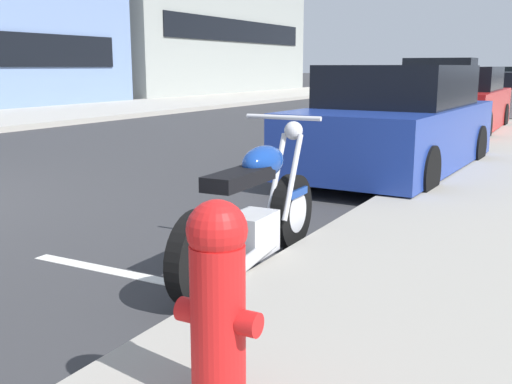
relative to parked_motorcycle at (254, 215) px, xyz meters
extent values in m
cube|color=#ADA89E|center=(11.51, 12.03, -0.35)|extent=(120.00, 5.00, 0.14)
cube|color=silver|center=(-0.49, 0.54, -0.42)|extent=(0.12, 2.20, 0.01)
cylinder|color=black|center=(0.68, 0.02, -0.12)|extent=(0.61, 0.12, 0.61)
cylinder|color=silver|center=(0.68, 0.02, -0.12)|extent=(0.34, 0.13, 0.33)
cylinder|color=black|center=(-0.72, -0.01, -0.12)|extent=(0.61, 0.12, 0.61)
cylinder|color=silver|center=(-0.72, -0.01, -0.12)|extent=(0.34, 0.13, 0.33)
cube|color=silver|center=(-0.02, 0.00, -0.13)|extent=(0.41, 0.27, 0.30)
cube|color=black|center=(-0.20, 0.00, 0.30)|extent=(0.68, 0.23, 0.10)
ellipsoid|color=navy|center=(0.16, 0.01, 0.36)|extent=(0.49, 0.25, 0.24)
cube|color=navy|center=(-0.67, -0.01, 0.05)|extent=(0.36, 0.19, 0.06)
cube|color=navy|center=(0.66, 0.02, 0.05)|extent=(0.32, 0.17, 0.06)
cylinder|color=silver|center=(0.53, 0.09, 0.20)|extent=(0.34, 0.05, 0.65)
cylinder|color=silver|center=(0.53, -0.05, 0.20)|extent=(0.34, 0.05, 0.65)
cylinder|color=silver|center=(0.50, 0.01, 0.66)|extent=(0.05, 0.62, 0.04)
sphere|color=silver|center=(0.70, 0.02, 0.54)|extent=(0.15, 0.15, 0.15)
cylinder|color=silver|center=(-0.32, -0.14, -0.22)|extent=(0.71, 0.11, 0.16)
cube|color=navy|center=(4.40, 0.24, 0.13)|extent=(4.11, 1.90, 0.79)
cube|color=black|center=(4.50, 0.24, 0.79)|extent=(2.28, 1.68, 0.54)
cylinder|color=black|center=(5.77, 0.97, -0.11)|extent=(0.63, 0.24, 0.62)
cylinder|color=black|center=(5.70, -0.60, -0.11)|extent=(0.63, 0.24, 0.62)
cylinder|color=black|center=(3.10, 1.08, -0.11)|extent=(0.63, 0.24, 0.62)
cylinder|color=black|center=(3.04, -0.49, -0.11)|extent=(0.63, 0.24, 0.62)
cube|color=#AD1919|center=(10.17, 0.59, 0.14)|extent=(4.39, 1.92, 0.80)
cube|color=black|center=(10.25, 0.59, 0.79)|extent=(2.16, 1.74, 0.50)
cylinder|color=black|center=(11.60, 1.46, -0.11)|extent=(0.62, 0.23, 0.62)
cylinder|color=black|center=(11.62, -0.25, -0.11)|extent=(0.62, 0.23, 0.62)
cylinder|color=black|center=(8.72, 1.42, -0.11)|extent=(0.62, 0.23, 0.62)
cylinder|color=black|center=(8.74, -0.28, -0.11)|extent=(0.62, 0.23, 0.62)
cube|color=gray|center=(15.41, 0.50, 0.09)|extent=(4.35, 1.91, 0.69)
cube|color=black|center=(15.45, 0.50, 0.66)|extent=(2.20, 1.73, 0.46)
cylinder|color=black|center=(16.85, 1.31, -0.11)|extent=(0.62, 0.23, 0.62)
cylinder|color=black|center=(14.00, 1.36, -0.11)|extent=(0.62, 0.23, 0.62)
cylinder|color=black|center=(22.41, 1.28, -0.11)|extent=(0.63, 0.25, 0.62)
cylinder|color=black|center=(19.47, 1.43, -0.11)|extent=(0.63, 0.25, 0.62)
cube|color=#B7B7BC|center=(30.72, 5.35, 0.32)|extent=(2.11, 5.07, 0.93)
cube|color=black|center=(30.72, 5.35, 1.14)|extent=(1.94, 3.66, 0.71)
cylinder|color=black|center=(29.91, 7.08, -0.04)|extent=(0.29, 0.77, 0.76)
cylinder|color=black|center=(31.64, 7.02, -0.04)|extent=(0.29, 0.77, 0.76)
cylinder|color=black|center=(29.79, 3.68, -0.04)|extent=(0.29, 0.77, 0.76)
cylinder|color=black|center=(31.52, 3.62, -0.04)|extent=(0.29, 0.77, 0.76)
cylinder|color=red|center=(-1.82, -0.84, 0.05)|extent=(0.22, 0.22, 0.65)
sphere|color=red|center=(-1.82, -0.84, 0.43)|extent=(0.24, 0.24, 0.24)
cylinder|color=red|center=(-1.82, -0.70, 0.08)|extent=(0.10, 0.08, 0.10)
cylinder|color=red|center=(-1.82, -0.98, 0.08)|extent=(0.10, 0.08, 0.10)
cube|color=black|center=(24.74, 14.30, 2.85)|extent=(13.31, 0.06, 1.10)
camera|label=1|loc=(-3.74, -2.05, 1.05)|focal=43.01mm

